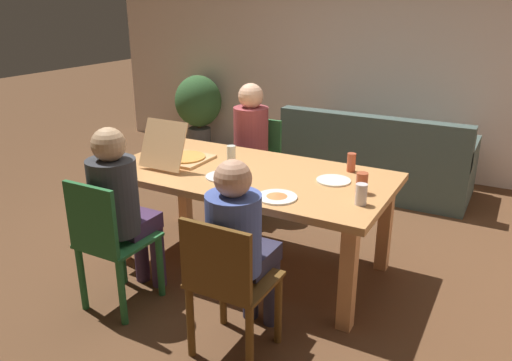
# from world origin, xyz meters

# --- Properties ---
(ground_plane) EXTENTS (20.00, 20.00, 0.00)m
(ground_plane) POSITION_xyz_m (0.00, 0.00, 0.00)
(ground_plane) COLOR brown
(back_wall) EXTENTS (6.95, 0.12, 2.72)m
(back_wall) POSITION_xyz_m (0.00, 2.75, 1.36)
(back_wall) COLOR silver
(back_wall) RESTS_ON ground
(dining_table) EXTENTS (2.03, 1.05, 0.74)m
(dining_table) POSITION_xyz_m (0.00, 0.00, 0.65)
(dining_table) COLOR tan
(dining_table) RESTS_ON ground
(chair_0) EXTENTS (0.44, 0.40, 0.86)m
(chair_0) POSITION_xyz_m (0.41, -0.98, 0.47)
(chair_0) COLOR brown
(chair_0) RESTS_ON ground
(person_0) EXTENTS (0.30, 0.51, 1.15)m
(person_0) POSITION_xyz_m (0.41, -0.84, 0.67)
(person_0) COLOR #2F2D44
(person_0) RESTS_ON ground
(chair_1) EXTENTS (0.40, 0.43, 0.90)m
(chair_1) POSITION_xyz_m (-0.49, -0.93, 0.48)
(chair_1) COLOR #266734
(chair_1) RESTS_ON ground
(person_1) EXTENTS (0.30, 0.48, 1.20)m
(person_1) POSITION_xyz_m (-0.49, -0.80, 0.70)
(person_1) COLOR #432C4E
(person_1) RESTS_ON ground
(chair_2) EXTENTS (0.44, 0.42, 0.86)m
(chair_2) POSITION_xyz_m (-0.49, 0.98, 0.49)
(chair_2) COLOR #2F733B
(chair_2) RESTS_ON ground
(person_2) EXTENTS (0.32, 0.51, 1.21)m
(person_2) POSITION_xyz_m (-0.49, 0.84, 0.72)
(person_2) COLOR #392E38
(person_2) RESTS_ON ground
(pizza_box_0) EXTENTS (0.36, 0.50, 0.35)m
(pizza_box_0) POSITION_xyz_m (-0.57, -0.05, 0.79)
(pizza_box_0) COLOR tan
(pizza_box_0) RESTS_ON dining_table
(plate_0) EXTENTS (0.26, 0.26, 0.03)m
(plate_0) POSITION_xyz_m (0.39, -0.35, 0.75)
(plate_0) COLOR white
(plate_0) RESTS_ON dining_table
(plate_1) EXTENTS (0.25, 0.25, 0.03)m
(plate_1) POSITION_xyz_m (-0.10, -0.18, 0.75)
(plate_1) COLOR white
(plate_1) RESTS_ON dining_table
(plate_2) EXTENTS (0.23, 0.23, 0.01)m
(plate_2) POSITION_xyz_m (0.60, 0.11, 0.75)
(plate_2) COLOR white
(plate_2) RESTS_ON dining_table
(drinking_glass_0) EXTENTS (0.07, 0.07, 0.15)m
(drinking_glass_0) POSITION_xyz_m (-0.20, 0.08, 0.82)
(drinking_glass_0) COLOR silver
(drinking_glass_0) RESTS_ON dining_table
(drinking_glass_1) EXTENTS (0.07, 0.07, 0.13)m
(drinking_glass_1) POSITION_xyz_m (0.88, -0.20, 0.81)
(drinking_glass_1) COLOR silver
(drinking_glass_1) RESTS_ON dining_table
(drinking_glass_2) EXTENTS (0.08, 0.08, 0.14)m
(drinking_glass_2) POSITION_xyz_m (0.83, -0.01, 0.81)
(drinking_glass_2) COLOR #B65131
(drinking_glass_2) RESTS_ON dining_table
(drinking_glass_3) EXTENTS (0.06, 0.06, 0.14)m
(drinking_glass_3) POSITION_xyz_m (0.64, 0.36, 0.81)
(drinking_glass_3) COLOR #BD4F33
(drinking_glass_3) RESTS_ON dining_table
(couch) EXTENTS (1.87, 0.82, 0.85)m
(couch) POSITION_xyz_m (0.39, 1.99, 0.30)
(couch) COLOR #43554E
(couch) RESTS_ON ground
(potted_plant) EXTENTS (0.61, 0.61, 0.97)m
(potted_plant) POSITION_xyz_m (-2.11, 2.39, 0.59)
(potted_plant) COLOR #545457
(potted_plant) RESTS_ON ground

